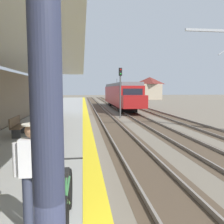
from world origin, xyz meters
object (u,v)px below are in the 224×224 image
object	(u,v)px
approaching_train	(121,95)
platform_bench	(18,126)
bicycle_beside_commuter	(68,202)
rail_signal_post	(120,87)
distant_trackside_house	(150,88)
commuter_person	(34,171)

from	to	relation	value
approaching_train	platform_bench	xyz separation A→B (m)	(-8.76, -23.82, -0.80)
approaching_train	platform_bench	world-z (taller)	approaching_train
bicycle_beside_commuter	rail_signal_post	world-z (taller)	rail_signal_post
approaching_train	bicycle_beside_commuter	world-z (taller)	approaching_train
distant_trackside_house	bicycle_beside_commuter	bearing A→B (deg)	-107.70
platform_bench	approaching_train	bearing A→B (deg)	69.81
commuter_person	distant_trackside_house	bearing A→B (deg)	71.90
rail_signal_post	bicycle_beside_commuter	bearing A→B (deg)	-101.67
approaching_train	rail_signal_post	xyz separation A→B (m)	(-1.89, -11.16, 1.02)
commuter_person	bicycle_beside_commuter	distance (m)	0.74
approaching_train	commuter_person	world-z (taller)	approaching_train
commuter_person	distant_trackside_house	xyz separation A→B (m)	(19.97, 61.10, 1.50)
approaching_train	rail_signal_post	distance (m)	11.36
commuter_person	platform_bench	size ratio (longest dim) A/B	1.04
distant_trackside_house	approaching_train	bearing A→B (deg)	-114.27
bicycle_beside_commuter	commuter_person	bearing A→B (deg)	-171.27
bicycle_beside_commuter	distant_trackside_house	xyz separation A→B (m)	(19.48, 61.03, 2.04)
rail_signal_post	platform_bench	distance (m)	14.52
commuter_person	platform_bench	distance (m)	7.80
approaching_train	distant_trackside_house	bearing A→B (deg)	65.73
commuter_person	rail_signal_post	bearing A→B (deg)	77.05
distant_trackside_house	platform_bench	bearing A→B (deg)	-112.49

